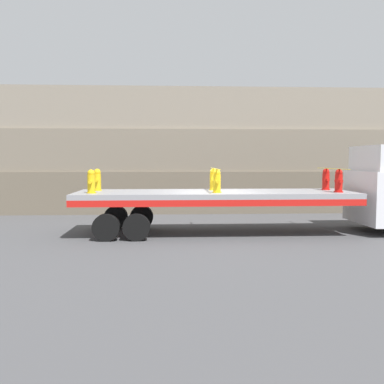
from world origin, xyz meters
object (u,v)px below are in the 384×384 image
(fire_hydrant_yellow_near_1, at_px, (217,181))
(fire_hydrant_red_far_2, at_px, (326,180))
(fire_hydrant_yellow_near_0, at_px, (91,182))
(fire_hydrant_yellow_far_0, at_px, (97,180))
(flatbed_trailer, at_px, (200,199))
(fire_hydrant_red_near_2, at_px, (339,181))
(fire_hydrant_yellow_far_1, at_px, (213,180))

(fire_hydrant_yellow_near_1, relative_size, fire_hydrant_red_far_2, 1.00)
(fire_hydrant_yellow_near_0, bearing_deg, fire_hydrant_yellow_far_0, 90.00)
(flatbed_trailer, xyz_separation_m, fire_hydrant_red_far_2, (4.38, 0.56, 0.59))
(fire_hydrant_yellow_near_0, height_order, fire_hydrant_red_near_2, same)
(fire_hydrant_red_far_2, bearing_deg, fire_hydrant_yellow_far_0, 180.00)
(flatbed_trailer, relative_size, fire_hydrant_yellow_far_1, 12.23)
(fire_hydrant_red_near_2, bearing_deg, fire_hydrant_yellow_far_1, 164.02)
(fire_hydrant_yellow_near_1, distance_m, fire_hydrant_red_far_2, 4.05)
(fire_hydrant_yellow_far_0, bearing_deg, fire_hydrant_yellow_near_0, -90.00)
(flatbed_trailer, bearing_deg, fire_hydrant_yellow_far_1, 48.97)
(fire_hydrant_yellow_near_0, relative_size, fire_hydrant_yellow_far_1, 1.00)
(fire_hydrant_yellow_far_0, xyz_separation_m, fire_hydrant_yellow_near_1, (3.90, -1.12, 0.00))
(flatbed_trailer, xyz_separation_m, fire_hydrant_yellow_far_1, (0.49, 0.56, 0.59))
(fire_hydrant_yellow_near_1, xyz_separation_m, fire_hydrant_yellow_far_1, (0.00, 1.12, 0.00))
(fire_hydrant_yellow_near_0, bearing_deg, fire_hydrant_red_near_2, 0.00)
(fire_hydrant_yellow_near_0, distance_m, fire_hydrant_yellow_far_1, 4.05)
(fire_hydrant_yellow_far_0, bearing_deg, fire_hydrant_red_near_2, -8.15)
(fire_hydrant_yellow_far_1, height_order, fire_hydrant_red_near_2, same)
(fire_hydrant_yellow_near_1, bearing_deg, fire_hydrant_red_far_2, 15.98)
(flatbed_trailer, distance_m, fire_hydrant_red_far_2, 4.46)
(fire_hydrant_yellow_near_0, height_order, fire_hydrant_yellow_near_1, same)
(fire_hydrant_yellow_near_0, height_order, fire_hydrant_yellow_far_0, same)
(fire_hydrant_yellow_near_0, relative_size, fire_hydrant_red_far_2, 1.00)
(fire_hydrant_red_near_2, xyz_separation_m, fire_hydrant_red_far_2, (0.00, 1.12, 0.00))
(fire_hydrant_yellow_near_1, height_order, fire_hydrant_yellow_far_1, same)
(fire_hydrant_yellow_near_0, distance_m, fire_hydrant_red_far_2, 7.88)
(fire_hydrant_red_near_2, height_order, fire_hydrant_red_far_2, same)
(fire_hydrant_yellow_near_0, relative_size, fire_hydrant_yellow_far_0, 1.00)
(fire_hydrant_yellow_far_1, height_order, fire_hydrant_red_far_2, same)
(fire_hydrant_yellow_near_0, bearing_deg, fire_hydrant_red_far_2, 8.15)
(fire_hydrant_yellow_near_0, distance_m, fire_hydrant_yellow_far_0, 1.12)
(flatbed_trailer, relative_size, fire_hydrant_yellow_near_0, 12.23)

